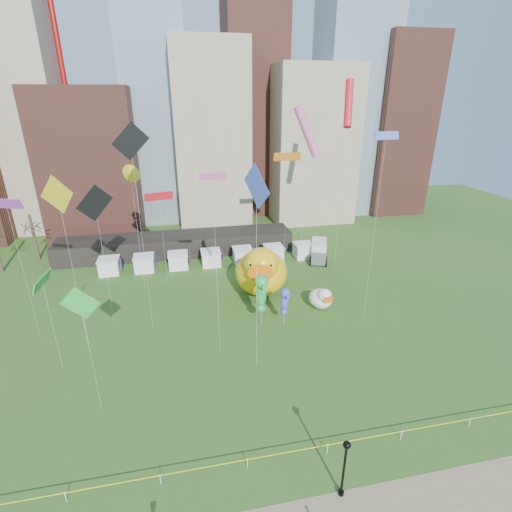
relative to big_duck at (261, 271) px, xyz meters
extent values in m
plane|color=#29591B|center=(-6.62, -25.31, -3.34)|extent=(160.00, 160.00, 0.00)
cube|color=gray|center=(-36.62, 36.69, 17.66)|extent=(14.00, 12.00, 42.00)
cube|color=brown|center=(-24.62, 30.69, 9.66)|extent=(16.00, 14.00, 26.00)
cube|color=#8C9EB2|center=(-12.62, 38.69, 24.16)|extent=(12.00, 12.00, 55.00)
cube|color=gray|center=(-2.62, 34.69, 13.66)|extent=(14.00, 14.00, 34.00)
cube|color=brown|center=(7.38, 40.69, 30.66)|extent=(12.00, 12.00, 68.00)
cube|color=gray|center=(17.38, 32.69, 11.66)|extent=(16.00, 14.00, 30.00)
cube|color=#8C9EB2|center=(27.38, 36.69, 20.66)|extent=(14.00, 12.00, 48.00)
cube|color=brown|center=(37.38, 34.69, 14.66)|extent=(12.00, 12.00, 36.00)
cylinder|color=red|center=(-28.62, 38.69, 34.66)|extent=(1.00, 1.00, 76.00)
cylinder|color=red|center=(23.38, 38.69, 34.66)|extent=(1.00, 1.00, 76.00)
cube|color=black|center=(-10.62, 16.69, -1.74)|extent=(38.00, 6.00, 3.20)
cube|color=white|center=(-20.62, 10.69, -2.24)|extent=(2.80, 2.80, 2.20)
cube|color=red|center=(-18.82, 10.69, -1.74)|extent=(0.08, 1.40, 1.60)
cube|color=white|center=(-15.62, 10.69, -2.24)|extent=(2.80, 2.80, 2.20)
cube|color=red|center=(-13.82, 10.69, -1.74)|extent=(0.08, 1.40, 1.60)
cube|color=white|center=(-10.62, 10.69, -2.24)|extent=(2.80, 2.80, 2.20)
cube|color=red|center=(-8.82, 10.69, -1.74)|extent=(0.08, 1.40, 1.60)
cube|color=white|center=(-5.62, 10.69, -2.24)|extent=(2.80, 2.80, 2.20)
cube|color=red|center=(-3.82, 10.69, -1.74)|extent=(0.08, 1.40, 1.60)
cube|color=white|center=(-0.62, 10.69, -2.24)|extent=(2.80, 2.80, 2.20)
cube|color=red|center=(1.18, 10.69, -1.74)|extent=(0.08, 1.40, 1.60)
cube|color=white|center=(4.38, 10.69, -2.24)|extent=(2.80, 2.80, 2.20)
cube|color=red|center=(6.18, 10.69, -1.74)|extent=(0.08, 1.40, 1.60)
cube|color=white|center=(9.38, 10.69, -2.24)|extent=(2.80, 2.80, 2.20)
cube|color=red|center=(11.18, 10.69, -1.74)|extent=(0.08, 1.40, 1.60)
cylinder|color=#382B21|center=(-32.62, 18.69, 0.41)|extent=(0.44, 0.44, 7.50)
cylinder|color=white|center=(-18.62, -25.31, -2.89)|extent=(0.06, 0.06, 0.90)
cylinder|color=white|center=(-12.62, -25.31, -2.89)|extent=(0.06, 0.06, 0.90)
cylinder|color=white|center=(-6.62, -25.31, -2.89)|extent=(0.06, 0.06, 0.90)
cylinder|color=white|center=(-0.62, -25.31, -2.89)|extent=(0.06, 0.06, 0.90)
cylinder|color=white|center=(5.38, -25.31, -2.89)|extent=(0.06, 0.06, 0.90)
cylinder|color=white|center=(11.38, -25.31, -2.89)|extent=(0.06, 0.06, 0.90)
cube|color=#FDFF0D|center=(-6.62, -25.31, -2.54)|extent=(50.00, 0.02, 0.07)
ellipsoid|color=#ECAF0C|center=(0.13, 0.54, -0.49)|extent=(8.62, 9.49, 5.69)
ellipsoid|color=#ECAF0C|center=(0.88, 3.59, -0.64)|extent=(2.18, 1.87, 2.31)
sphere|color=#ECAF0C|center=(-0.48, -1.93, 1.79)|extent=(5.17, 5.17, 4.28)
cone|color=orange|center=(-0.91, -3.70, 1.65)|extent=(2.74, 2.43, 2.35)
sphere|color=white|center=(-1.90, -2.79, 2.36)|extent=(0.77, 0.77, 0.77)
sphere|color=white|center=(0.39, -3.35, 2.36)|extent=(0.77, 0.77, 0.77)
sphere|color=black|center=(-1.98, -3.15, 2.36)|extent=(0.38, 0.38, 0.38)
sphere|color=black|center=(0.30, -3.71, 2.36)|extent=(0.38, 0.38, 0.38)
ellipsoid|color=white|center=(6.44, -4.96, -2.19)|extent=(3.12, 3.55, 2.29)
ellipsoid|color=white|center=(6.29, -3.70, -2.25)|extent=(0.82, 0.67, 0.93)
sphere|color=white|center=(6.56, -5.97, -1.27)|extent=(1.91, 1.91, 1.72)
cone|color=orange|center=(6.64, -6.70, -1.33)|extent=(1.03, 0.88, 0.95)
sphere|color=white|center=(6.14, -6.50, -1.04)|extent=(0.31, 0.31, 0.31)
sphere|color=white|center=(7.08, -6.39, -1.04)|extent=(0.31, 0.31, 0.31)
sphere|color=black|center=(6.16, -6.64, -1.04)|extent=(0.15, 0.15, 0.15)
sphere|color=black|center=(7.10, -6.54, -1.04)|extent=(0.15, 0.15, 0.15)
cylinder|color=silver|center=(-1.70, -7.62, -1.32)|extent=(0.03, 0.03, 4.03)
ellipsoid|color=green|center=(-1.70, -7.62, 0.69)|extent=(1.25, 1.04, 3.07)
sphere|color=green|center=(-1.70, -7.77, 2.33)|extent=(1.63, 1.63, 1.56)
cone|color=green|center=(-1.70, -8.47, 2.25)|extent=(0.59, 1.00, 0.55)
sphere|color=green|center=(-1.70, -7.57, -1.07)|extent=(1.09, 1.09, 1.09)
cylinder|color=silver|center=(0.85, -8.17, -1.79)|extent=(0.03, 0.03, 3.09)
ellipsoid|color=#4A44CE|center=(0.85, -8.17, -0.25)|extent=(0.93, 0.79, 2.20)
sphere|color=#4A44CE|center=(0.85, -8.32, 0.93)|extent=(1.23, 1.23, 1.12)
cone|color=#4A44CE|center=(0.85, -8.82, 0.87)|extent=(0.46, 0.74, 0.39)
sphere|color=#4A44CE|center=(0.85, -8.12, -1.51)|extent=(0.78, 0.78, 0.78)
cylinder|color=black|center=(-0.91, -28.51, -3.18)|extent=(0.40, 0.40, 0.27)
cylinder|color=black|center=(-0.91, -28.51, -1.16)|extent=(0.16, 0.16, 4.32)
sphere|color=black|center=(-0.91, -28.51, 1.13)|extent=(0.50, 0.50, 0.50)
cone|color=black|center=(-0.91, -28.51, 1.40)|extent=(0.18, 0.18, 0.22)
cube|color=silver|center=(11.88, 10.26, -1.83)|extent=(3.90, 5.36, 2.42)
cube|color=#595960|center=(10.77, 7.37, -2.32)|extent=(2.71, 2.43, 1.55)
cylinder|color=black|center=(10.12, 9.07, -2.90)|extent=(0.54, 0.90, 0.87)
cylinder|color=black|center=(12.39, 8.20, -2.90)|extent=(0.54, 0.90, 0.87)
cylinder|color=black|center=(11.30, 12.15, -2.90)|extent=(0.54, 0.90, 0.87)
cylinder|color=black|center=(13.56, 11.28, -2.90)|extent=(0.54, 0.90, 0.87)
cylinder|color=silver|center=(13.37, 6.98, 8.39)|extent=(0.02, 0.02, 23.46)
cylinder|color=red|center=(13.37, 6.98, 20.12)|extent=(2.30, 3.82, 6.27)
cylinder|color=silver|center=(8.01, 7.81, 6.61)|extent=(0.02, 0.02, 19.90)
cylinder|color=pink|center=(8.01, 7.81, 16.56)|extent=(4.10, 1.30, 6.92)
cylinder|color=silver|center=(-18.17, -4.18, 3.90)|extent=(0.02, 0.02, 14.47)
cube|color=black|center=(-18.17, -4.18, 11.13)|extent=(3.38, 1.64, 3.73)
cylinder|color=silver|center=(-17.60, -17.49, 1.82)|extent=(0.02, 0.02, 10.31)
cube|color=green|center=(-17.60, -17.49, 6.97)|extent=(2.76, 0.38, 2.78)
cylinder|color=silver|center=(-15.26, 4.06, 4.55)|extent=(0.02, 0.02, 15.78)
cone|color=yellow|center=(-15.26, 4.06, 12.45)|extent=(1.68, 1.63, 2.08)
cylinder|color=silver|center=(10.30, -9.04, 7.09)|extent=(0.02, 0.02, 20.86)
cube|color=blue|center=(10.30, -9.04, 17.52)|extent=(2.59, 0.47, 0.80)
cylinder|color=silver|center=(5.57, 8.59, 4.92)|extent=(0.02, 0.02, 16.52)
cube|color=orange|center=(5.57, 8.59, 13.18)|extent=(3.90, 0.60, 1.18)
cylinder|color=silver|center=(-25.89, -4.95, 4.18)|extent=(0.02, 0.02, 15.03)
cube|color=purple|center=(-25.89, -4.95, 11.70)|extent=(3.26, 1.60, 1.01)
cylinder|color=silver|center=(-12.30, 5.81, 2.88)|extent=(0.02, 0.02, 12.43)
cube|color=red|center=(-12.30, 5.81, 9.09)|extent=(3.65, 1.45, 1.11)
cylinder|color=silver|center=(-6.95, -11.99, 5.75)|extent=(0.02, 0.02, 18.18)
cube|color=pink|center=(-6.95, -11.99, 14.84)|extent=(2.26, 0.66, 0.70)
cylinder|color=silver|center=(-13.83, -5.74, 6.93)|extent=(0.02, 0.02, 20.53)
cube|color=black|center=(-13.83, -5.74, 17.19)|extent=(3.52, 0.12, 3.52)
cylinder|color=silver|center=(-22.22, -10.88, 1.35)|extent=(0.02, 0.02, 9.37)
cube|color=green|center=(-22.22, -10.88, 6.03)|extent=(0.85, 3.46, 1.05)
cylinder|color=silver|center=(-20.33, -8.08, 4.84)|extent=(0.02, 0.02, 16.35)
cube|color=yellow|center=(-20.33, -8.08, 13.02)|extent=(1.84, 3.15, 3.62)
cylinder|color=silver|center=(-3.64, -14.26, 5.50)|extent=(0.02, 0.02, 17.68)
cube|color=blue|center=(-3.64, -14.26, 14.34)|extent=(1.43, 3.43, 3.70)
camera|label=1|loc=(-9.99, -44.43, 21.14)|focal=27.00mm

